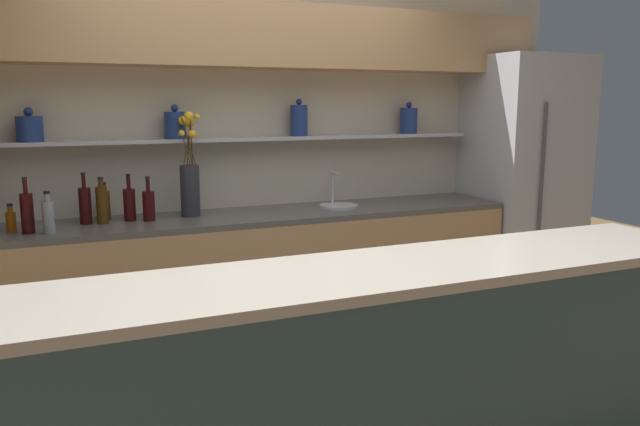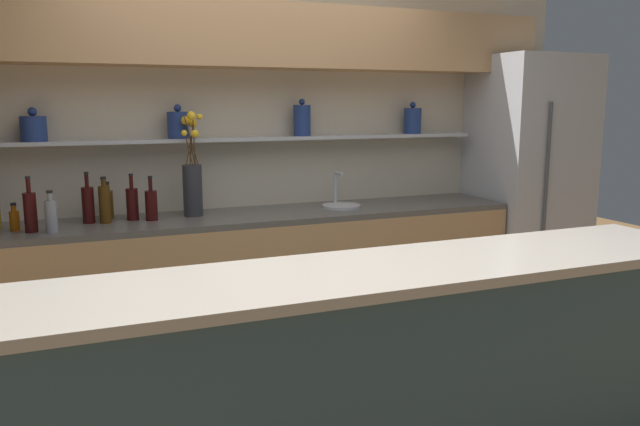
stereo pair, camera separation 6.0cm
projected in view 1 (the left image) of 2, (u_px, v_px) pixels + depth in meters
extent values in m
plane|color=brown|center=(335.00, 426.00, 3.23)|extent=(12.00, 12.00, 0.00)
cube|color=beige|center=(242.00, 153.00, 4.45)|extent=(5.20, 0.10, 2.60)
cube|color=#B7B7BC|center=(242.00, 139.00, 4.29)|extent=(3.56, 0.18, 0.02)
cylinder|color=navy|center=(30.00, 129.00, 3.75)|extent=(0.15, 0.15, 0.15)
sphere|color=navy|center=(28.00, 112.00, 3.73)|extent=(0.05, 0.05, 0.05)
cylinder|color=navy|center=(175.00, 125.00, 4.09)|extent=(0.14, 0.14, 0.17)
sphere|color=navy|center=(174.00, 108.00, 4.07)|extent=(0.05, 0.05, 0.05)
cylinder|color=navy|center=(299.00, 120.00, 4.42)|extent=(0.12, 0.12, 0.22)
sphere|color=navy|center=(299.00, 102.00, 4.40)|extent=(0.04, 0.04, 0.04)
cylinder|color=navy|center=(409.00, 121.00, 4.78)|extent=(0.13, 0.13, 0.19)
sphere|color=navy|center=(409.00, 105.00, 4.76)|extent=(0.05, 0.05, 0.05)
cube|color=tan|center=(249.00, 36.00, 4.11)|extent=(4.42, 0.34, 0.42)
cube|color=tan|center=(254.00, 283.00, 4.26)|extent=(3.66, 0.62, 0.88)
cube|color=#56514C|center=(253.00, 217.00, 4.18)|extent=(3.66, 0.62, 0.04)
cube|color=#334C56|center=(400.00, 389.00, 2.57)|extent=(2.89, 0.55, 0.98)
cube|color=#ADA393|center=(403.00, 269.00, 2.48)|extent=(2.95, 0.61, 0.04)
cube|color=#B7B7BC|center=(522.00, 185.00, 5.00)|extent=(0.79, 0.70, 2.01)
cylinder|color=#4C4C51|center=(542.00, 178.00, 4.60)|extent=(0.02, 0.02, 1.11)
cylinder|color=#2D2D33|center=(190.00, 191.00, 4.06)|extent=(0.13, 0.13, 0.33)
cylinder|color=#4C3319|center=(189.00, 144.00, 4.01)|extent=(0.03, 0.02, 0.27)
sphere|color=yellow|center=(190.00, 123.00, 4.03)|extent=(0.06, 0.06, 0.06)
cylinder|color=#4C3319|center=(189.00, 150.00, 4.00)|extent=(0.04, 0.02, 0.20)
sphere|color=yellow|center=(192.00, 134.00, 3.96)|extent=(0.05, 0.05, 0.05)
cylinder|color=#4C3319|center=(188.00, 143.00, 4.01)|extent=(0.07, 0.04, 0.28)
sphere|color=yellow|center=(183.00, 120.00, 4.01)|extent=(0.06, 0.06, 0.06)
cylinder|color=#4C3319|center=(186.00, 149.00, 3.99)|extent=(0.04, 0.05, 0.20)
sphere|color=yellow|center=(182.00, 133.00, 3.93)|extent=(0.04, 0.04, 0.04)
cylinder|color=#4C3319|center=(189.00, 141.00, 3.99)|extent=(0.08, 0.01, 0.31)
sphere|color=yellow|center=(189.00, 116.00, 3.92)|extent=(0.06, 0.06, 0.06)
cylinder|color=#4C3319|center=(191.00, 141.00, 4.00)|extent=(0.02, 0.07, 0.30)
sphere|color=yellow|center=(197.00, 117.00, 3.98)|extent=(0.04, 0.04, 0.04)
cylinder|color=#B7B7BC|center=(338.00, 206.00, 4.42)|extent=(0.27, 0.27, 0.02)
cylinder|color=#B7B7BC|center=(332.00, 188.00, 4.49)|extent=(0.02, 0.02, 0.22)
cylinder|color=#B7B7BC|center=(336.00, 173.00, 4.42)|extent=(0.02, 0.12, 0.02)
cylinder|color=#380C0C|center=(85.00, 206.00, 3.80)|extent=(0.07, 0.07, 0.22)
cylinder|color=#380C0C|center=(84.00, 181.00, 3.78)|extent=(0.02, 0.02, 0.08)
cylinder|color=black|center=(83.00, 174.00, 3.77)|extent=(0.03, 0.03, 0.01)
cylinder|color=#380C0C|center=(149.00, 206.00, 3.90)|extent=(0.08, 0.08, 0.19)
cylinder|color=#380C0C|center=(148.00, 185.00, 3.88)|extent=(0.02, 0.02, 0.08)
cylinder|color=black|center=(147.00, 177.00, 3.87)|extent=(0.03, 0.03, 0.01)
cylinder|color=#380C0C|center=(130.00, 205.00, 3.92)|extent=(0.07, 0.07, 0.20)
cylinder|color=#380C0C|center=(128.00, 183.00, 3.89)|extent=(0.02, 0.02, 0.08)
cylinder|color=black|center=(128.00, 175.00, 3.88)|extent=(0.03, 0.03, 0.01)
cylinder|color=#4C2D0C|center=(105.00, 205.00, 3.96)|extent=(0.07, 0.07, 0.18)
cylinder|color=#4C2D0C|center=(103.00, 188.00, 3.94)|extent=(0.03, 0.03, 0.04)
cylinder|color=black|center=(103.00, 183.00, 3.94)|extent=(0.03, 0.03, 0.01)
cylinder|color=#380C0C|center=(27.00, 214.00, 3.53)|extent=(0.07, 0.07, 0.23)
cylinder|color=#380C0C|center=(25.00, 187.00, 3.50)|extent=(0.02, 0.02, 0.08)
cylinder|color=black|center=(24.00, 178.00, 3.49)|extent=(0.03, 0.03, 0.01)
cylinder|color=#4C2D0C|center=(102.00, 205.00, 3.81)|extent=(0.07, 0.07, 0.23)
cylinder|color=#4C2D0C|center=(101.00, 183.00, 3.78)|extent=(0.03, 0.03, 0.04)
cylinder|color=black|center=(100.00, 178.00, 3.78)|extent=(0.03, 0.03, 0.01)
cylinder|color=#9E4C0A|center=(11.00, 222.00, 3.58)|extent=(0.06, 0.06, 0.11)
cylinder|color=#9E4C0A|center=(10.00, 209.00, 3.56)|extent=(0.03, 0.03, 0.04)
cylinder|color=black|center=(10.00, 205.00, 3.56)|extent=(0.03, 0.03, 0.01)
cylinder|color=gray|center=(48.00, 218.00, 3.52)|extent=(0.07, 0.07, 0.18)
cylinder|color=gray|center=(47.00, 198.00, 3.50)|extent=(0.03, 0.03, 0.04)
cylinder|color=black|center=(47.00, 192.00, 3.50)|extent=(0.03, 0.03, 0.01)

